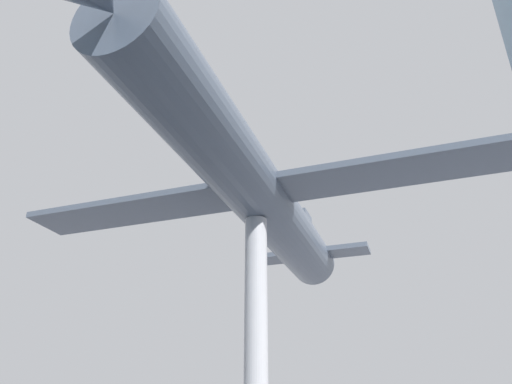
% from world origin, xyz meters
% --- Properties ---
extents(support_pylon_central, '(0.58, 0.58, 7.12)m').
position_xyz_m(support_pylon_central, '(0.00, 0.00, 3.56)').
color(support_pylon_central, '#B7B7BC').
rests_on(support_pylon_central, ground_plane).
extents(suspended_airplane, '(14.34, 15.33, 2.69)m').
position_xyz_m(suspended_airplane, '(0.01, 0.23, 7.96)').
color(suspended_airplane, '#4C5666').
rests_on(suspended_airplane, support_pylon_central).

